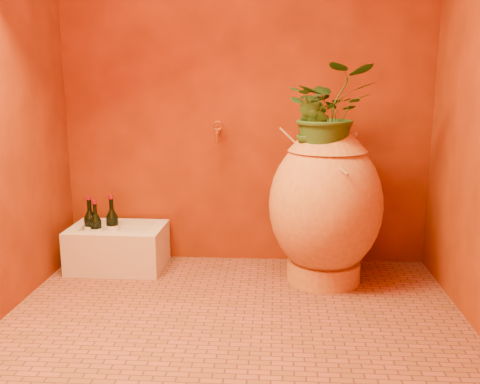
# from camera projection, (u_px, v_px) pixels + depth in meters

# --- Properties ---
(floor) EXTENTS (2.50, 2.50, 0.00)m
(floor) POSITION_uv_depth(u_px,v_px,m) (234.00, 320.00, 2.87)
(floor) COLOR brown
(floor) RESTS_ON ground
(wall_back) EXTENTS (2.50, 0.02, 2.50)m
(wall_back) POSITION_uv_depth(u_px,v_px,m) (245.00, 81.00, 3.58)
(wall_back) COLOR #581D05
(wall_back) RESTS_ON ground
(amphora) EXTENTS (0.84, 0.84, 1.01)m
(amphora) POSITION_uv_depth(u_px,v_px,m) (325.00, 204.00, 3.32)
(amphora) COLOR #CD8739
(amphora) RESTS_ON floor
(stone_basin) EXTENTS (0.63, 0.43, 0.29)m
(stone_basin) POSITION_uv_depth(u_px,v_px,m) (118.00, 248.00, 3.63)
(stone_basin) COLOR beige
(stone_basin) RESTS_ON floor
(wine_bottle_a) EXTENTS (0.08, 0.08, 0.34)m
(wine_bottle_a) POSITION_uv_depth(u_px,v_px,m) (91.00, 228.00, 3.59)
(wine_bottle_a) COLOR black
(wine_bottle_a) RESTS_ON stone_basin
(wine_bottle_b) EXTENTS (0.08, 0.08, 0.32)m
(wine_bottle_b) POSITION_uv_depth(u_px,v_px,m) (96.00, 230.00, 3.57)
(wine_bottle_b) COLOR black
(wine_bottle_b) RESTS_ON stone_basin
(wine_bottle_c) EXTENTS (0.08, 0.08, 0.35)m
(wine_bottle_c) POSITION_uv_depth(u_px,v_px,m) (113.00, 227.00, 3.60)
(wine_bottle_c) COLOR black
(wine_bottle_c) RESTS_ON stone_basin
(wall_tap) EXTENTS (0.07, 0.14, 0.15)m
(wall_tap) POSITION_uv_depth(u_px,v_px,m) (218.00, 131.00, 3.58)
(wall_tap) COLOR #AD6C28
(wall_tap) RESTS_ON wall_back
(plant_main) EXTENTS (0.57, 0.51, 0.57)m
(plant_main) POSITION_uv_depth(u_px,v_px,m) (329.00, 112.00, 3.18)
(plant_main) COLOR #254B1A
(plant_main) RESTS_ON amphora
(plant_side) EXTENTS (0.26, 0.27, 0.38)m
(plant_side) POSITION_uv_depth(u_px,v_px,m) (313.00, 131.00, 3.16)
(plant_side) COLOR #254B1A
(plant_side) RESTS_ON amphora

